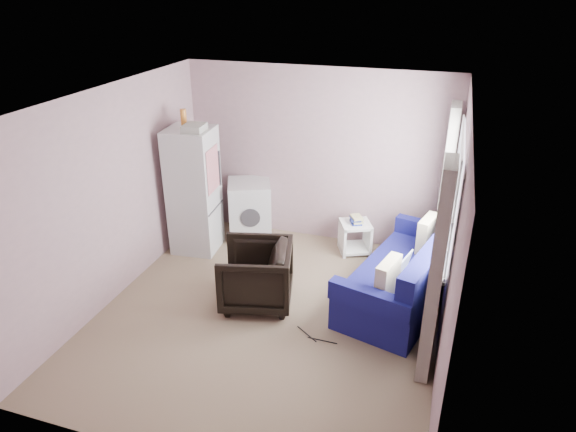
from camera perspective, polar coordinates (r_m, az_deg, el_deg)
name	(u,v)px	position (r m, az deg, el deg)	size (l,w,h in m)	color
room	(268,217)	(5.44, -2.20, -0.09)	(3.84, 4.24, 2.54)	#816C54
armchair	(256,272)	(6.06, -3.60, -6.25)	(0.81, 0.76, 0.83)	black
fridge	(194,190)	(7.18, -10.41, 2.85)	(0.66, 0.65, 2.00)	#B0B0B0
washing_machine	(250,208)	(7.61, -4.26, 0.87)	(0.79, 0.79, 0.86)	#B0B0B0
side_table	(355,235)	(7.28, 7.46, -2.10)	(0.53, 0.53, 0.55)	white
sofa	(407,278)	(6.27, 13.08, -6.69)	(1.41, 2.19, 0.91)	navy
window_dressing	(442,224)	(5.86, 16.70, -0.86)	(0.17, 2.62, 2.18)	white
floor_cables	(314,337)	(5.74, 2.96, -13.29)	(0.49, 0.21, 0.01)	black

